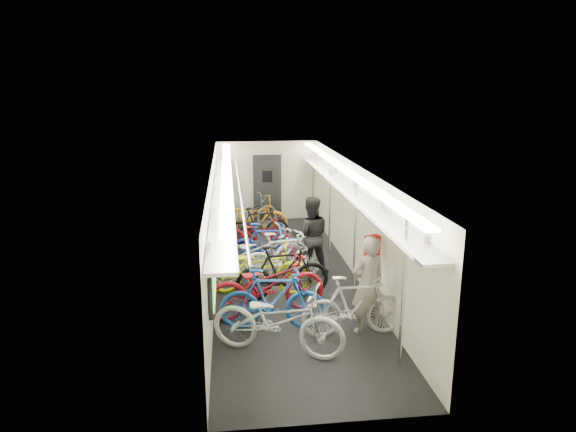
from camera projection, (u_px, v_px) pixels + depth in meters
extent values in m
plane|color=black|center=(286.00, 277.00, 11.07)|extent=(10.00, 10.00, 0.00)
plane|color=white|center=(286.00, 166.00, 10.48)|extent=(10.00, 10.00, 0.00)
plane|color=beige|center=(214.00, 225.00, 10.60)|extent=(0.00, 10.00, 10.00)
plane|color=beige|center=(355.00, 221.00, 10.94)|extent=(0.00, 10.00, 10.00)
plane|color=beige|center=(267.00, 181.00, 15.59)|extent=(3.00, 0.00, 3.00)
plane|color=beige|center=(334.00, 333.00, 5.96)|extent=(3.00, 0.00, 3.00)
cube|color=black|center=(211.00, 279.00, 7.51)|extent=(0.06, 1.10, 0.80)
cube|color=#90B44F|center=(214.00, 279.00, 7.52)|extent=(0.02, 0.96, 0.66)
cube|color=black|center=(214.00, 236.00, 9.63)|extent=(0.06, 1.10, 0.80)
cube|color=#90B44F|center=(217.00, 236.00, 9.64)|extent=(0.02, 0.96, 0.66)
cube|color=black|center=(216.00, 209.00, 11.75)|extent=(0.06, 1.10, 0.80)
cube|color=#90B44F|center=(218.00, 209.00, 11.75)|extent=(0.02, 0.96, 0.66)
cube|color=black|center=(218.00, 191.00, 13.87)|extent=(0.06, 1.10, 0.80)
cube|color=#90B44F|center=(219.00, 191.00, 13.87)|extent=(0.02, 0.96, 0.66)
cube|color=#E9AE0C|center=(214.00, 252.00, 8.56)|extent=(0.02, 0.22, 0.30)
cube|color=#E9AE0C|center=(216.00, 219.00, 10.68)|extent=(0.02, 0.22, 0.30)
cube|color=#E9AE0C|center=(218.00, 197.00, 12.80)|extent=(0.02, 0.22, 0.30)
cube|color=black|center=(267.00, 188.00, 15.58)|extent=(0.85, 0.08, 2.00)
cube|color=#999BA0|center=(223.00, 191.00, 10.45)|extent=(0.40, 9.70, 0.05)
cube|color=#999BA0|center=(346.00, 188.00, 10.74)|extent=(0.40, 9.70, 0.05)
cylinder|color=silver|center=(239.00, 186.00, 10.46)|extent=(0.04, 9.70, 0.04)
cylinder|color=silver|center=(331.00, 184.00, 10.68)|extent=(0.04, 9.70, 0.04)
cube|color=white|center=(227.00, 170.00, 10.36)|extent=(0.18, 9.60, 0.04)
cube|color=white|center=(343.00, 168.00, 10.63)|extent=(0.18, 9.60, 0.04)
cylinder|color=silver|center=(403.00, 289.00, 7.26)|extent=(0.05, 0.05, 2.38)
cylinder|color=silver|center=(355.00, 234.00, 9.95)|extent=(0.05, 0.05, 2.38)
cylinder|color=silver|center=(330.00, 205.00, 12.36)|extent=(0.05, 0.05, 2.38)
cylinder|color=silver|center=(313.00, 186.00, 14.77)|extent=(0.05, 0.05, 2.38)
imported|color=silver|center=(278.00, 320.00, 7.76)|extent=(2.21, 1.47, 1.10)
imported|color=#1D54AF|center=(273.00, 299.00, 8.55)|extent=(1.85, 0.70, 1.08)
imported|color=maroon|center=(266.00, 285.00, 9.07)|extent=(2.30, 1.22, 1.15)
imported|color=black|center=(283.00, 272.00, 9.75)|extent=(1.88, 0.74, 1.10)
imported|color=#E5F016|center=(258.00, 268.00, 10.04)|extent=(2.13, 1.03, 1.07)
imported|color=white|center=(283.00, 257.00, 10.69)|extent=(1.88, 0.91, 1.09)
imported|color=#B6B5BA|center=(258.00, 254.00, 10.76)|extent=(2.28, 1.45, 1.13)
imported|color=#193597|center=(267.00, 244.00, 11.70)|extent=(1.68, 0.57, 0.99)
imported|color=maroon|center=(257.00, 235.00, 12.51)|extent=(1.89, 1.20, 0.94)
imported|color=black|center=(259.00, 225.00, 13.36)|extent=(1.63, 0.60, 0.96)
imported|color=orange|center=(249.00, 217.00, 13.91)|extent=(2.13, 0.85, 1.10)
imported|color=silver|center=(354.00, 306.00, 8.32)|extent=(1.77, 0.56, 1.06)
imported|color=slate|center=(247.00, 213.00, 14.55)|extent=(2.04, 1.40, 1.02)
imported|color=gray|center=(368.00, 285.00, 8.40)|extent=(0.69, 0.55, 1.66)
imported|color=black|center=(310.00, 236.00, 11.02)|extent=(0.87, 0.69, 1.73)
cube|color=red|center=(372.00, 246.00, 8.95)|extent=(0.29, 0.24, 0.38)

